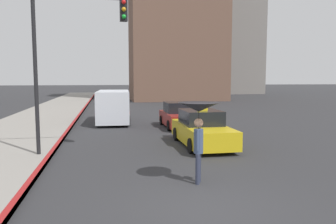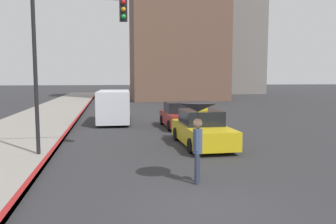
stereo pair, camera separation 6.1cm
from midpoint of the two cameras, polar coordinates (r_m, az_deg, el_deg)
The scene contains 7 objects.
ground_plane at distance 8.01m, azimuth 5.94°, elevation -15.55°, with size 300.00×300.00×0.00m, color #2D2D30.
taxi at distance 14.46m, azimuth 5.78°, elevation -3.04°, with size 1.91×4.56×1.70m.
sedan_red at distance 19.75m, azimuth 1.85°, elevation -0.70°, with size 1.91×4.02×1.51m.
ambulance_van at distance 21.95m, azimuth -9.56°, elevation 1.20°, with size 2.28×5.18×2.12m.
pedestrian_with_umbrella at distance 9.03m, azimuth 5.17°, elevation -0.75°, with size 1.13×1.13×2.27m.
traffic_light at distance 12.61m, azimuth -16.65°, elevation 11.55°, with size 3.38×0.38×6.14m.
building_tower_far at distance 68.01m, azimuth 9.80°, elevation 16.44°, with size 13.48×9.28×31.14m.
Camera 1 is at (-2.19, -7.14, 2.91)m, focal length 35.00 mm.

